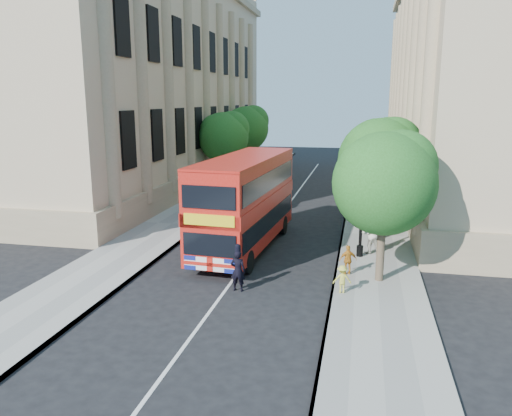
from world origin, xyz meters
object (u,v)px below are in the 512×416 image
Objects in this scene: police_constable at (238,271)px; woman_pedestrian at (371,234)px; double_decker_bus at (245,200)px; lamp_post at (362,205)px; box_van at (235,193)px.

woman_pedestrian reaches higher than police_constable.
lamp_post is at bearing -0.32° from double_decker_bus.
woman_pedestrian is at bearing -39.34° from box_van.
box_van is at bearing 112.60° from double_decker_bus.
box_van is (-7.90, 7.50, -1.10)m from lamp_post.
double_decker_bus is at bearing 175.77° from lamp_post.
lamp_post is at bearing -43.38° from box_van.
double_decker_bus is 6.13m from woman_pedestrian.
lamp_post is 1.02× the size of box_van.
box_van reaches higher than police_constable.
woman_pedestrian is (8.37, -6.89, -0.36)m from box_van.
police_constable is (3.38, -12.50, -0.61)m from box_van.
woman_pedestrian is (5.97, 0.21, -1.40)m from double_decker_bus.
box_van is 2.72× the size of woman_pedestrian.
double_decker_bus reaches higher than box_van.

